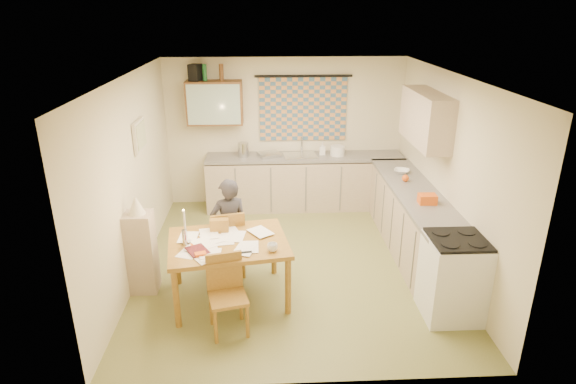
{
  "coord_description": "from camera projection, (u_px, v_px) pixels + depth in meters",
  "views": [
    {
      "loc": [
        -0.34,
        -5.76,
        3.26
      ],
      "look_at": [
        -0.05,
        0.2,
        0.95
      ],
      "focal_mm": 30.0,
      "sensor_mm": 36.0,
      "label": 1
    }
  ],
  "objects": [
    {
      "name": "dining_table",
      "position": [
        229.0,
        270.0,
        5.63
      ],
      "size": [
        1.48,
        1.21,
        0.75
      ],
      "rotation": [
        0.0,
        0.0,
        0.16
      ],
      "color": "brown",
      "rests_on": "floor"
    },
    {
      "name": "candle",
      "position": [
        184.0,
        219.0,
        5.36
      ],
      "size": [
        0.03,
        0.03,
        0.22
      ],
      "primitive_type": "cylinder",
      "rotation": [
        0.0,
        0.0,
        0.08
      ],
      "color": "white",
      "rests_on": "dining_table"
    },
    {
      "name": "stove",
      "position": [
        453.0,
        277.0,
        5.29
      ],
      "size": [
        0.62,
        0.62,
        0.95
      ],
      "color": "white",
      "rests_on": "floor"
    },
    {
      "name": "dish_rack",
      "position": [
        269.0,
        155.0,
        8.02
      ],
      "size": [
        0.43,
        0.4,
        0.06
      ],
      "primitive_type": "cube",
      "rotation": [
        0.0,
        0.0,
        0.33
      ],
      "color": "silver",
      "rests_on": "counter_back"
    },
    {
      "name": "wall_cabinet",
      "position": [
        215.0,
        103.0,
        7.79
      ],
      "size": [
        0.9,
        0.34,
        0.7
      ],
      "primitive_type": "cube",
      "color": "#573519",
      "rests_on": "wall_back"
    },
    {
      "name": "bottle_brown",
      "position": [
        221.0,
        72.0,
        7.62
      ],
      "size": [
        0.08,
        0.08,
        0.26
      ],
      "primitive_type": "cylinder",
      "rotation": [
        0.0,
        0.0,
        -0.09
      ],
      "color": "#573519",
      "rests_on": "wall_cabinet"
    },
    {
      "name": "orange_box",
      "position": [
        200.0,
        255.0,
        5.16
      ],
      "size": [
        0.14,
        0.11,
        0.04
      ],
      "primitive_type": "cube",
      "rotation": [
        0.0,
        0.0,
        0.31
      ],
      "color": "#E35812",
      "rests_on": "dining_table"
    },
    {
      "name": "shelf_stand",
      "position": [
        142.0,
        253.0,
        5.75
      ],
      "size": [
        0.32,
        0.3,
        1.02
      ],
      "primitive_type": "cube",
      "color": "tan",
      "rests_on": "floor"
    },
    {
      "name": "wall_right",
      "position": [
        448.0,
        173.0,
        6.19
      ],
      "size": [
        0.02,
        4.5,
        2.5
      ],
      "primitive_type": "cube",
      "color": "beige",
      "rests_on": "floor"
    },
    {
      "name": "curtain_rod",
      "position": [
        303.0,
        76.0,
        7.82
      ],
      "size": [
        1.6,
        0.04,
        0.04
      ],
      "primitive_type": "cylinder",
      "rotation": [
        0.0,
        1.57,
        0.0
      ],
      "color": "black",
      "rests_on": "wall_back"
    },
    {
      "name": "book",
      "position": [
        191.0,
        249.0,
        5.31
      ],
      "size": [
        0.28,
        0.32,
        0.02
      ],
      "primitive_type": "imported",
      "rotation": [
        0.0,
        0.0,
        0.24
      ],
      "color": "#E35812",
      "rests_on": "dining_table"
    },
    {
      "name": "soap_bottle",
      "position": [
        322.0,
        149.0,
        8.07
      ],
      "size": [
        0.12,
        0.12,
        0.21
      ],
      "primitive_type": "imported",
      "rotation": [
        0.0,
        0.0,
        -0.13
      ],
      "color": "white",
      "rests_on": "counter_back"
    },
    {
      "name": "upper_cabinet_right",
      "position": [
        426.0,
        118.0,
        6.48
      ],
      "size": [
        0.34,
        1.3,
        0.7
      ],
      "primitive_type": "cube",
      "color": "tan",
      "rests_on": "wall_right"
    },
    {
      "name": "wall_left",
      "position": [
        132.0,
        178.0,
        6.01
      ],
      "size": [
        0.02,
        4.5,
        2.5
      ],
      "primitive_type": "cube",
      "color": "beige",
      "rests_on": "floor"
    },
    {
      "name": "papers",
      "position": [
        218.0,
        243.0,
        5.43
      ],
      "size": [
        1.12,
        1.0,
        0.02
      ],
      "rotation": [
        0.0,
        0.0,
        0.16
      ],
      "color": "white",
      "rests_on": "dining_table"
    },
    {
      "name": "fruit_orange",
      "position": [
        405.0,
        178.0,
        6.86
      ],
      "size": [
        0.1,
        0.1,
        0.1
      ],
      "primitive_type": "sphere",
      "color": "#E35812",
      "rests_on": "counter_right"
    },
    {
      "name": "window_blind",
      "position": [
        303.0,
        109.0,
        8.04
      ],
      "size": [
        1.45,
        0.03,
        1.05
      ],
      "primitive_type": "cube",
      "color": "#3A5E7D",
      "rests_on": "wall_back"
    },
    {
      "name": "eyeglasses",
      "position": [
        246.0,
        253.0,
        5.22
      ],
      "size": [
        0.13,
        0.06,
        0.02
      ],
      "primitive_type": "cube",
      "rotation": [
        0.0,
        0.0,
        0.14
      ],
      "color": "black",
      "rests_on": "dining_table"
    },
    {
      "name": "chair_far",
      "position": [
        228.0,
        254.0,
        6.18
      ],
      "size": [
        0.49,
        0.49,
        0.91
      ],
      "rotation": [
        0.0,
        0.0,
        3.36
      ],
      "color": "brown",
      "rests_on": "floor"
    },
    {
      "name": "speaker",
      "position": [
        195.0,
        73.0,
        7.6
      ],
      "size": [
        0.22,
        0.24,
        0.26
      ],
      "primitive_type": "cube",
      "rotation": [
        0.0,
        0.0,
        -0.35
      ],
      "color": "black",
      "rests_on": "wall_cabinet"
    },
    {
      "name": "ceiling",
      "position": [
        293.0,
        75.0,
        5.65
      ],
      "size": [
        4.0,
        4.5,
        0.02
      ],
      "primitive_type": "cube",
      "color": "white",
      "rests_on": "floor"
    },
    {
      "name": "sink",
      "position": [
        300.0,
        158.0,
        8.06
      ],
      "size": [
        0.59,
        0.5,
        0.1
      ],
      "primitive_type": "cube",
      "rotation": [
        0.0,
        0.0,
        0.1
      ],
      "color": "silver",
      "rests_on": "counter_back"
    },
    {
      "name": "person",
      "position": [
        229.0,
        228.0,
        6.06
      ],
      "size": [
        0.66,
        0.59,
        1.3
      ],
      "primitive_type": "imported",
      "rotation": [
        0.0,
        0.0,
        3.46
      ],
      "color": "black",
      "rests_on": "floor"
    },
    {
      "name": "candle_holder",
      "position": [
        185.0,
        237.0,
        5.39
      ],
      "size": [
        0.08,
        0.08,
        0.18
      ],
      "primitive_type": "cylinder",
      "rotation": [
        0.0,
        0.0,
        0.44
      ],
      "color": "silver",
      "rests_on": "dining_table"
    },
    {
      "name": "wall_back",
      "position": [
        285.0,
        132.0,
        8.21
      ],
      "size": [
        4.0,
        0.02,
        2.5
      ],
      "primitive_type": "cube",
      "color": "beige",
      "rests_on": "floor"
    },
    {
      "name": "lampshade",
      "position": [
        136.0,
        205.0,
        5.53
      ],
      "size": [
        0.2,
        0.2,
        0.22
      ],
      "primitive_type": "cone",
      "color": "beige",
      "rests_on": "shelf_stand"
    },
    {
      "name": "candle_flame",
      "position": [
        183.0,
        210.0,
        5.29
      ],
      "size": [
        0.02,
        0.02,
        0.02
      ],
      "primitive_type": "sphere",
      "color": "#FFCC66",
      "rests_on": "dining_table"
    },
    {
      "name": "framed_print",
      "position": [
        139.0,
        135.0,
        6.22
      ],
      "size": [
        0.04,
        0.5,
        0.4
      ],
      "primitive_type": "cube",
      "color": "beige",
      "rests_on": "wall_left"
    },
    {
      "name": "print_canvas",
      "position": [
        141.0,
        135.0,
        6.23
      ],
      "size": [
        0.01,
        0.42,
        0.32
      ],
      "primitive_type": "cube",
      "color": "beige",
      "rests_on": "wall_left"
    },
    {
      "name": "kettle",
      "position": [
        243.0,
        150.0,
        7.96
      ],
      "size": [
        0.19,
        0.19,
        0.24
      ],
      "primitive_type": "cylinder",
      "rotation": [
        0.0,
        0.0,
        0.03
      ],
      "color": "silver",
      "rests_on": "counter_back"
    },
    {
      "name": "orange_bag",
      "position": [
        427.0,
        199.0,
        6.09
      ],
      "size": [
        0.23,
        0.17,
        0.12
      ],
      "primitive_type": "cube",
      "rotation": [
        0.0,
        0.0,
        -0.04
      ],
      "color": "#E35812",
      "rests_on": "counter_right"
    },
    {
      "name": "bowl",
      "position": [
        402.0,
        171.0,
        7.22
      ],
      "size": [
        0.38,
        0.38,
        0.06
      ],
      "primitive_type": "imported",
      "rotation": [
        0.0,
        0.0,
        -0.36
      ],
      "color": "white",
      "rests_on": "counter_right"
    },
    {
      "name": "counter_right",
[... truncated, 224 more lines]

